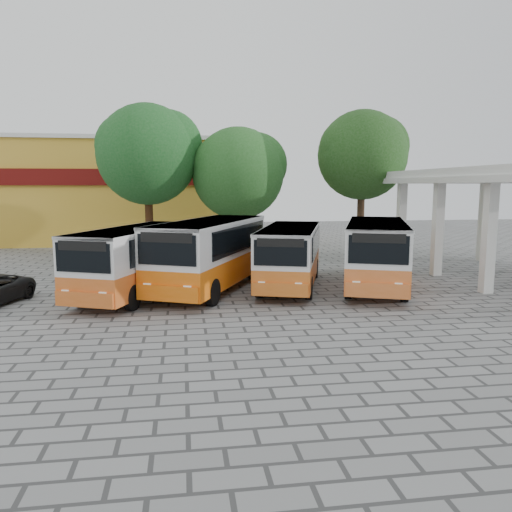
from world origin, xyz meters
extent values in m
plane|color=slate|center=(0.00, 0.00, 0.00)|extent=(90.00, 90.00, 0.00)
cube|color=silver|center=(7.85, 10.50, 2.50)|extent=(0.45, 0.45, 5.00)
cube|color=silver|center=(13.15, 10.50, 2.50)|extent=(0.45, 0.45, 5.00)
cube|color=gold|center=(-11.00, 26.00, 4.00)|extent=(20.00, 10.00, 8.00)
cube|color=#590C0A|center=(-11.00, 20.90, 5.20)|extent=(20.00, 0.20, 1.20)
cube|color=silver|center=(-11.00, 26.00, 8.15)|extent=(20.40, 10.40, 0.30)
cube|color=orange|center=(-6.93, 3.63, 0.88)|extent=(5.17, 8.10, 1.02)
cube|color=white|center=(-6.93, 3.63, 2.11)|extent=(5.17, 8.10, 1.43)
cube|color=white|center=(-6.93, 3.63, 2.77)|extent=(5.22, 8.12, 0.12)
cube|color=black|center=(-8.12, 3.63, 2.13)|extent=(2.53, 5.96, 1.02)
cube|color=black|center=(-5.74, 3.63, 2.13)|extent=(2.53, 5.96, 1.02)
cube|color=black|center=(-6.93, -0.29, 2.13)|extent=(1.95, 0.86, 1.02)
cube|color=black|center=(-6.93, -0.29, 2.54)|extent=(1.73, 0.77, 0.33)
cylinder|color=black|center=(-7.98, 1.09, 0.49)|extent=(0.27, 0.98, 0.98)
cylinder|color=black|center=(-5.88, 1.09, 0.49)|extent=(0.27, 0.98, 0.98)
cylinder|color=black|center=(-7.98, 6.17, 0.49)|extent=(0.27, 0.98, 0.98)
cylinder|color=black|center=(-5.88, 6.17, 0.49)|extent=(0.27, 0.98, 0.98)
cube|color=orange|center=(-3.84, 4.18, 0.96)|extent=(5.83, 8.74, 1.11)
cube|color=white|center=(-3.84, 4.18, 2.29)|extent=(5.83, 8.74, 1.55)
cube|color=white|center=(-3.84, 4.18, 3.00)|extent=(5.87, 8.76, 0.13)
cube|color=black|center=(-5.13, 4.18, 2.30)|extent=(2.95, 6.36, 1.11)
cube|color=black|center=(-2.56, 4.18, 2.30)|extent=(2.95, 6.36, 1.11)
cube|color=black|center=(-3.84, -0.07, 2.30)|extent=(2.09, 0.99, 1.11)
cube|color=black|center=(-3.84, -0.07, 2.75)|extent=(1.85, 0.89, 0.36)
cylinder|color=black|center=(-4.99, 1.43, 0.53)|extent=(0.30, 1.06, 1.06)
cylinder|color=black|center=(-2.70, 1.43, 0.53)|extent=(0.30, 1.06, 1.06)
cylinder|color=black|center=(-4.99, 6.93, 0.53)|extent=(0.30, 1.06, 1.06)
cylinder|color=black|center=(-2.70, 6.93, 0.53)|extent=(0.30, 1.06, 1.06)
cube|color=orange|center=(-0.23, 4.34, 0.85)|extent=(4.47, 7.86, 0.99)
cube|color=white|center=(-0.23, 4.34, 2.04)|extent=(4.47, 7.86, 1.38)
cube|color=white|center=(-0.23, 4.34, 2.67)|extent=(4.52, 7.88, 0.11)
cube|color=black|center=(-1.38, 4.34, 2.05)|extent=(1.97, 5.93, 0.99)
cube|color=black|center=(0.92, 4.34, 2.05)|extent=(1.97, 5.93, 0.99)
cube|color=black|center=(-0.23, 0.56, 2.05)|extent=(1.94, 0.67, 0.99)
cube|color=black|center=(-0.23, 0.56, 2.45)|extent=(1.72, 0.61, 0.32)
cylinder|color=black|center=(-1.25, 1.89, 0.47)|extent=(0.26, 0.94, 0.94)
cylinder|color=black|center=(0.79, 1.89, 0.47)|extent=(0.26, 0.94, 0.94)
cylinder|color=black|center=(-1.25, 6.79, 0.47)|extent=(0.26, 0.94, 0.94)
cylinder|color=black|center=(0.79, 6.79, 0.47)|extent=(0.26, 0.94, 0.94)
cube|color=orange|center=(3.59, 3.67, 0.92)|extent=(5.22, 8.51, 1.07)
cube|color=white|center=(3.59, 3.67, 2.21)|extent=(5.22, 8.51, 1.50)
cube|color=white|center=(3.59, 3.67, 2.90)|extent=(5.26, 8.52, 0.12)
cube|color=black|center=(2.35, 3.67, 2.23)|extent=(2.46, 6.31, 1.07)
cube|color=black|center=(4.84, 3.67, 2.23)|extent=(2.46, 6.31, 1.07)
cube|color=black|center=(3.59, -0.43, 2.23)|extent=(2.07, 0.83, 1.07)
cube|color=black|center=(3.59, -0.43, 2.66)|extent=(1.83, 0.75, 0.35)
cylinder|color=black|center=(2.49, 1.02, 0.51)|extent=(0.29, 1.02, 1.02)
cylinder|color=black|center=(4.70, 1.02, 0.51)|extent=(0.29, 1.02, 1.02)
cylinder|color=black|center=(2.49, 6.33, 0.51)|extent=(0.29, 1.02, 1.02)
cylinder|color=black|center=(4.70, 6.33, 0.51)|extent=(0.29, 1.02, 1.02)
cylinder|color=#472713|center=(-7.15, 15.01, 2.31)|extent=(0.50, 0.50, 4.62)
sphere|color=#18521B|center=(-7.15, 15.01, 6.52)|extent=(6.32, 6.32, 6.32)
sphere|color=#18521B|center=(-5.88, 15.31, 7.15)|extent=(4.42, 4.42, 4.42)
sphere|color=#18521B|center=(-8.25, 14.81, 6.99)|extent=(4.11, 4.11, 4.11)
cylinder|color=black|center=(-1.43, 14.75, 1.95)|extent=(0.47, 0.47, 3.91)
sphere|color=#21591C|center=(-1.43, 14.75, 5.35)|extent=(5.90, 5.90, 5.90)
sphere|color=#21591C|center=(-0.26, 15.05, 5.94)|extent=(4.13, 4.13, 4.13)
sphere|color=#21591C|center=(-2.47, 14.55, 5.80)|extent=(3.83, 3.83, 3.83)
cylinder|color=#3F2B1C|center=(6.55, 13.86, 2.27)|extent=(0.48, 0.48, 4.54)
sphere|color=#194111|center=(6.55, 13.86, 6.53)|extent=(5.75, 5.75, 5.75)
sphere|color=#194111|center=(7.70, 14.16, 7.11)|extent=(4.03, 4.03, 4.03)
sphere|color=#194111|center=(5.55, 13.66, 6.96)|extent=(3.74, 3.74, 3.74)
camera|label=1|loc=(-5.02, -17.58, 4.58)|focal=35.00mm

